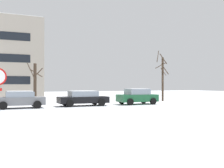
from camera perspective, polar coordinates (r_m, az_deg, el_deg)
name	(u,v)px	position (r m, az deg, el deg)	size (l,w,h in m)	color
ground_plane	(59,122)	(13.86, -11.53, -8.12)	(120.00, 120.00, 0.00)	white
road_surface	(47,114)	(17.60, -14.09, -6.42)	(80.00, 9.66, 0.00)	silver
parked_car_gray	(20,99)	(22.70, -19.49, -3.17)	(3.92, 2.07, 1.42)	slate
parked_car_black	(83,98)	(23.96, -6.34, -3.06)	(4.49, 2.14, 1.38)	black
parked_car_green	(137,96)	(25.85, 5.52, -2.69)	(3.85, 2.10, 1.56)	#1E6038
tree_far_mid	(35,83)	(26.71, -16.44, 0.26)	(1.50, 1.49, 4.05)	#423326
tree_far_right	(163,77)	(31.53, 10.98, 1.58)	(1.75, 1.51, 6.08)	#423326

